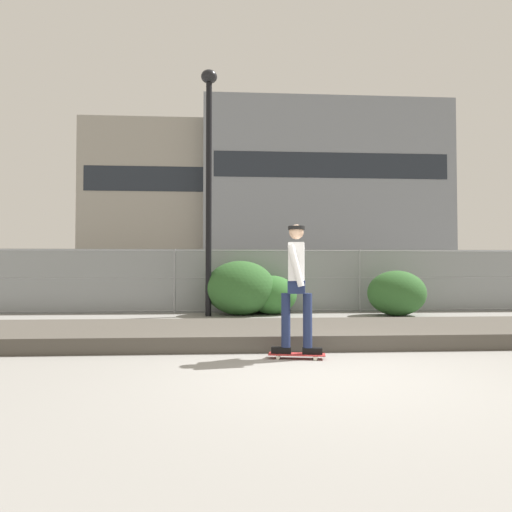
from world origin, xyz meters
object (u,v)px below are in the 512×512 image
at_px(skateboard, 297,355).
at_px(parked_car_near, 100,281).
at_px(shrub_left, 240,288).
at_px(shrub_right, 397,293).
at_px(street_lamp, 209,162).
at_px(shrub_center, 272,295).
at_px(skater, 297,279).

bearing_deg(skateboard, parked_car_near, 118.47).
xyz_separation_m(parked_car_near, shrub_left, (5.09, -4.54, -0.09)).
xyz_separation_m(skateboard, shrub_right, (3.61, 5.56, 0.56)).
height_order(skateboard, shrub_right, shrub_right).
bearing_deg(skateboard, shrub_right, 57.03).
bearing_deg(shrub_left, street_lamp, -164.90).
xyz_separation_m(parked_car_near, shrub_center, (5.98, -4.40, -0.29)).
bearing_deg(street_lamp, shrub_left, 15.10).
height_order(skater, street_lamp, street_lamp).
bearing_deg(street_lamp, skateboard, -75.40).
relative_size(skater, shrub_center, 1.30).
bearing_deg(shrub_center, shrub_left, -171.05).
bearing_deg(shrub_center, parked_car_near, 143.64).
relative_size(street_lamp, parked_car_near, 1.50).
distance_m(shrub_left, shrub_right, 4.27).
height_order(street_lamp, parked_car_near, street_lamp).
distance_m(skateboard, shrub_center, 6.19).
bearing_deg(street_lamp, shrub_right, -2.58).
relative_size(skater, shrub_right, 1.15).
height_order(street_lamp, shrub_right, street_lamp).
relative_size(skater, street_lamp, 0.27).
xyz_separation_m(skater, street_lamp, (-1.51, 5.79, 3.06)).
bearing_deg(shrub_center, street_lamp, -167.99).
distance_m(skateboard, shrub_right, 6.65).
distance_m(street_lamp, shrub_center, 4.06).
relative_size(shrub_left, shrub_right, 1.22).
relative_size(skateboard, skater, 0.45).
relative_size(skateboard, street_lamp, 0.12).
xyz_separation_m(skateboard, parked_car_near, (-5.73, 10.56, 0.78)).
distance_m(shrub_left, shrub_center, 0.93).
distance_m(street_lamp, shrub_right, 6.24).
height_order(shrub_left, shrub_center, shrub_left).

